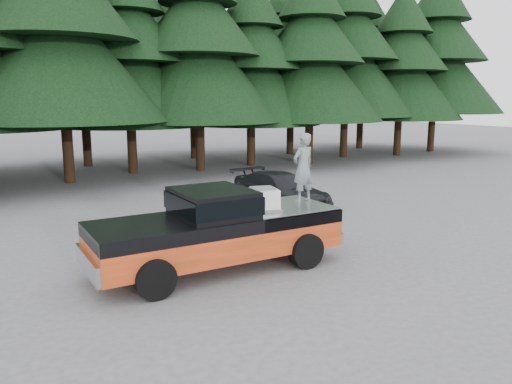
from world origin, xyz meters
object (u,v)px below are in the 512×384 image
pickup_truck (217,242)px  man_on_bed (303,168)px  air_compressor (263,200)px  parked_car (281,190)px

pickup_truck → man_on_bed: 2.97m
air_compressor → man_on_bed: 1.59m
man_on_bed → parked_car: size_ratio=0.40×
man_on_bed → pickup_truck: bearing=-5.9°
pickup_truck → man_on_bed: bearing=3.3°
parked_car → pickup_truck: bearing=-142.2°
parked_car → man_on_bed: bearing=-123.7°
air_compressor → man_on_bed: bearing=28.6°
air_compressor → parked_car: 6.39m
pickup_truck → parked_car: (4.93, 4.84, -0.02)m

